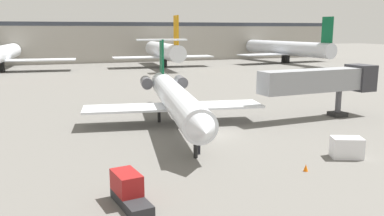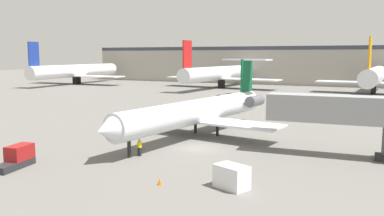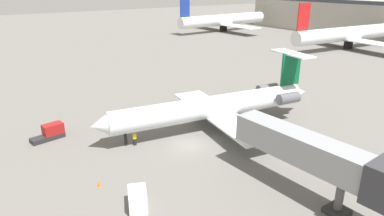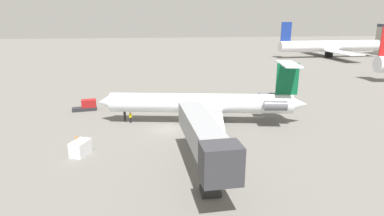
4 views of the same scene
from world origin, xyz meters
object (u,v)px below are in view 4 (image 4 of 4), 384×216
object	(u,v)px
jet_bridge	(205,139)
traffic_cone_near	(76,137)
regional_jet	(206,103)
baggage_tug_lead	(87,106)
ground_crew_marshaller	(131,117)
cargo_container_uld	(80,148)
parked_airliner_west_end	(329,46)

from	to	relation	value
jet_bridge	traffic_cone_near	bearing A→B (deg)	-131.27
regional_jet	baggage_tug_lead	bearing A→B (deg)	-115.13
ground_crew_marshaller	baggage_tug_lead	world-z (taller)	baggage_tug_lead
jet_bridge	ground_crew_marshaller	bearing A→B (deg)	-156.70
jet_bridge	baggage_tug_lead	xyz separation A→B (m)	(-26.93, -16.18, -3.68)
traffic_cone_near	cargo_container_uld	bearing A→B (deg)	17.51
jet_bridge	baggage_tug_lead	world-z (taller)	jet_bridge
baggage_tug_lead	cargo_container_uld	xyz separation A→B (m)	(18.87, 2.73, 0.03)
jet_bridge	baggage_tug_lead	bearing A→B (deg)	-149.01
jet_bridge	cargo_container_uld	bearing A→B (deg)	-120.97
regional_jet	ground_crew_marshaller	bearing A→B (deg)	-97.21
parked_airliner_west_end	jet_bridge	bearing A→B (deg)	-35.18
jet_bridge	cargo_container_uld	xyz separation A→B (m)	(-8.07, -13.44, -3.65)
regional_jet	jet_bridge	bearing A→B (deg)	-9.75
traffic_cone_near	parked_airliner_west_end	xyz separation A→B (m)	(-77.30, 78.89, 4.07)
baggage_tug_lead	traffic_cone_near	size ratio (longest dim) A/B	7.57
cargo_container_uld	parked_airliner_west_end	bearing A→B (deg)	136.86
ground_crew_marshaller	traffic_cone_near	distance (m)	9.12
baggage_tug_lead	parked_airliner_west_end	distance (m)	102.26
jet_bridge	traffic_cone_near	distance (m)	20.50
jet_bridge	baggage_tug_lead	size ratio (longest dim) A/B	3.75
cargo_container_uld	traffic_cone_near	xyz separation A→B (m)	(-5.16, -1.63, -0.59)
jet_bridge	traffic_cone_near	world-z (taller)	jet_bridge
traffic_cone_near	baggage_tug_lead	bearing A→B (deg)	-175.39
jet_bridge	ground_crew_marshaller	xyz separation A→B (m)	(-19.34, -8.33, -3.66)
ground_crew_marshaller	traffic_cone_near	xyz separation A→B (m)	(6.12, -6.74, -0.58)
jet_bridge	parked_airliner_west_end	world-z (taller)	parked_airliner_west_end
traffic_cone_near	parked_airliner_west_end	bearing A→B (deg)	134.42
regional_jet	parked_airliner_west_end	world-z (taller)	parked_airliner_west_end
baggage_tug_lead	cargo_container_uld	bearing A→B (deg)	8.24
ground_crew_marshaller	traffic_cone_near	bearing A→B (deg)	-47.79
regional_jet	jet_bridge	world-z (taller)	regional_jet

